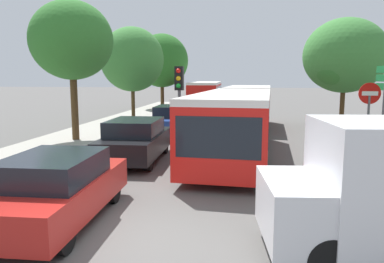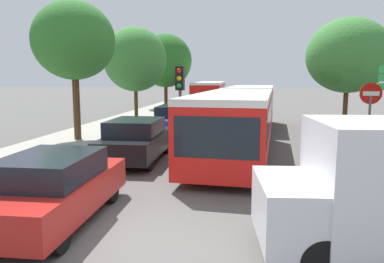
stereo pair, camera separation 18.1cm
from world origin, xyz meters
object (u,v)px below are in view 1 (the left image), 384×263
at_px(no_entry_sign, 368,111).
at_px(tree_left_mid, 72,41).
at_px(city_bus_rear, 206,93).
at_px(queued_car_blue, 174,120).
at_px(tree_right_mid, 344,57).
at_px(queued_car_black, 136,140).
at_px(queued_car_red, 56,189).
at_px(tree_left_far, 132,59).
at_px(traffic_light, 179,90).
at_px(queued_car_green, 191,112).
at_px(tree_left_distant, 162,61).
at_px(articulated_bus, 242,112).

relative_size(no_entry_sign, tree_left_mid, 0.44).
xyz_separation_m(city_bus_rear, queued_car_blue, (0.15, -18.67, -0.66)).
xyz_separation_m(tree_left_mid, tree_right_mid, (13.28, 6.40, -0.51)).
bearing_deg(queued_car_black, queued_car_red, 178.74).
bearing_deg(no_entry_sign, tree_left_mid, -105.51).
height_order(city_bus_rear, tree_left_far, tree_left_far).
bearing_deg(tree_right_mid, tree_left_mid, -154.29).
bearing_deg(traffic_light, tree_left_mid, -108.02).
xyz_separation_m(queued_car_green, tree_left_distant, (-3.95, 9.22, 3.75)).
relative_size(articulated_bus, traffic_light, 4.88).
bearing_deg(queued_car_blue, queued_car_green, -2.24).
relative_size(articulated_bus, queued_car_red, 3.95).
bearing_deg(tree_left_distant, queued_car_green, -66.79).
bearing_deg(articulated_bus, city_bus_rear, -165.68).
height_order(articulated_bus, queued_car_green, articulated_bus).
xyz_separation_m(queued_car_black, queued_car_green, (0.37, 11.89, -0.06)).
relative_size(queued_car_black, tree_left_distant, 0.64).
distance_m(queued_car_red, traffic_light, 7.46).
bearing_deg(no_entry_sign, queued_car_blue, -127.82).
bearing_deg(city_bus_rear, tree_left_far, 163.20).
xyz_separation_m(queued_car_black, tree_left_far, (-3.54, 11.63, 3.38)).
relative_size(articulated_bus, tree_right_mid, 2.63).
relative_size(city_bus_rear, tree_left_mid, 1.83).
relative_size(queued_car_black, tree_right_mid, 0.69).
xyz_separation_m(queued_car_blue, no_entry_sign, (7.61, -5.91, 1.10)).
xyz_separation_m(traffic_light, tree_left_mid, (-5.22, 2.11, 2.10)).
xyz_separation_m(queued_car_black, queued_car_blue, (0.29, 6.04, 0.02)).
relative_size(queued_car_red, queued_car_black, 0.96).
distance_m(articulated_bus, tree_left_distant, 18.38).
xyz_separation_m(queued_car_green, traffic_light, (1.01, -10.61, 1.80)).
bearing_deg(queued_car_blue, tree_right_mid, -69.15).
height_order(queued_car_blue, tree_left_distant, tree_left_distant).
bearing_deg(tree_right_mid, queued_car_blue, -157.74).
distance_m(city_bus_rear, no_entry_sign, 25.78).
bearing_deg(tree_right_mid, traffic_light, -133.46).
height_order(articulated_bus, queued_car_black, articulated_bus).
bearing_deg(tree_left_mid, articulated_bus, 8.57).
distance_m(queued_car_green, tree_left_far, 5.22).
bearing_deg(queued_car_green, tree_left_distant, 21.81).
bearing_deg(tree_left_mid, queued_car_green, 63.63).
bearing_deg(articulated_bus, queued_car_black, -35.60).
relative_size(traffic_light, tree_left_far, 0.54).
distance_m(city_bus_rear, tree_left_mid, 21.91).
bearing_deg(city_bus_rear, queued_car_black, 178.58).
bearing_deg(tree_right_mid, queued_car_black, -133.97).
distance_m(queued_car_green, tree_right_mid, 9.91).
bearing_deg(queued_car_green, tree_left_mid, 152.23).
relative_size(queued_car_black, tree_left_far, 0.70).
xyz_separation_m(city_bus_rear, traffic_light, (1.25, -23.43, 1.05)).
bearing_deg(queued_car_blue, tree_left_far, 32.97).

